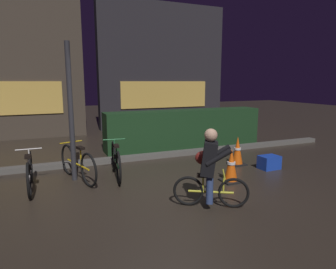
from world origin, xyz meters
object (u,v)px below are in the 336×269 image
(street_post, at_px, (71,113))
(parked_bike_center_left, at_px, (78,164))
(blue_crate, at_px, (269,162))
(traffic_cone_far, at_px, (237,151))
(parked_bike_center_right, at_px, (116,161))
(parked_bike_left_mid, at_px, (30,172))
(cyclist, at_px, (210,168))
(traffic_cone_near, at_px, (231,166))

(street_post, distance_m, parked_bike_center_left, 1.01)
(blue_crate, bearing_deg, traffic_cone_far, 129.01)
(street_post, relative_size, parked_bike_center_right, 1.66)
(traffic_cone_far, bearing_deg, parked_bike_left_mid, 178.84)
(street_post, relative_size, parked_bike_left_mid, 1.75)
(blue_crate, bearing_deg, cyclist, -151.58)
(traffic_cone_near, relative_size, blue_crate, 1.51)
(parked_bike_left_mid, relative_size, cyclist, 1.24)
(blue_crate, height_order, cyclist, cyclist)
(parked_bike_center_right, xyz_separation_m, blue_crate, (3.31, -0.76, -0.19))
(traffic_cone_near, bearing_deg, parked_bike_left_mid, 163.72)
(street_post, height_order, cyclist, street_post)
(blue_crate, bearing_deg, street_post, 167.70)
(traffic_cone_far, height_order, blue_crate, traffic_cone_far)
(parked_bike_center_right, bearing_deg, street_post, 87.62)
(parked_bike_left_mid, relative_size, blue_crate, 3.50)
(parked_bike_center_left, distance_m, parked_bike_center_right, 0.75)
(blue_crate, bearing_deg, parked_bike_left_mid, 172.39)
(parked_bike_center_left, bearing_deg, traffic_cone_far, -112.13)
(traffic_cone_far, xyz_separation_m, cyclist, (-1.83, -1.80, 0.30))
(traffic_cone_near, bearing_deg, traffic_cone_far, 48.99)
(blue_crate, relative_size, cyclist, 0.35)
(parked_bike_left_mid, bearing_deg, blue_crate, -97.77)
(traffic_cone_near, distance_m, traffic_cone_far, 1.28)
(parked_bike_left_mid, bearing_deg, street_post, -73.10)
(traffic_cone_near, xyz_separation_m, traffic_cone_far, (0.84, 0.97, 0.01))
(cyclist, bearing_deg, blue_crate, 58.22)
(traffic_cone_far, bearing_deg, blue_crate, -50.99)
(parked_bike_left_mid, relative_size, traffic_cone_near, 2.32)
(traffic_cone_near, height_order, blue_crate, traffic_cone_near)
(blue_crate, xyz_separation_m, cyclist, (-2.29, -1.24, 0.48))
(traffic_cone_near, relative_size, traffic_cone_far, 0.98)
(traffic_cone_far, distance_m, blue_crate, 0.75)
(parked_bike_center_left, relative_size, blue_crate, 3.55)
(parked_bike_left_mid, bearing_deg, traffic_cone_near, -106.44)
(parked_bike_center_left, distance_m, blue_crate, 4.15)
(traffic_cone_far, bearing_deg, cyclist, -135.38)
(parked_bike_center_left, height_order, cyclist, cyclist)
(street_post, xyz_separation_m, cyclist, (1.84, -2.14, -0.72))
(parked_bike_left_mid, distance_m, traffic_cone_far, 4.46)
(parked_bike_center_left, distance_m, cyclist, 2.75)
(parked_bike_center_left, distance_m, traffic_cone_near, 3.03)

